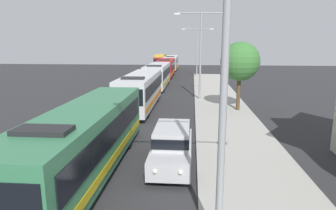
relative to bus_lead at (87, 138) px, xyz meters
The scene contains 11 objects.
bus_lead is the anchor object (origin of this frame).
bus_second_in_line 13.61m from the bus_lead, 90.00° to the left, with size 2.58×11.07×3.21m.
bus_middle 26.38m from the bus_lead, 90.00° to the left, with size 2.58×11.27×3.21m.
bus_fourth_in_line 39.05m from the bus_lead, 90.00° to the left, with size 2.58×10.95×3.21m.
bus_rear 51.84m from the bus_lead, 90.00° to the left, with size 2.58×11.37×3.21m.
white_suv 3.98m from the bus_lead, 19.51° to the left, with size 1.86×5.09×1.90m.
box_truck_oncoming 59.38m from the bus_lead, 93.19° to the left, with size 2.35×8.14×3.15m.
streetlamp_near 7.84m from the bus_lead, 40.20° to the right, with size 6.37×0.28×7.97m.
streetlamp_mid 18.92m from the bus_lead, 73.08° to the left, with size 5.31×0.28×8.74m.
streetlamp_far 40.57m from the bus_lead, 82.32° to the left, with size 5.45×0.28×8.33m.
roadside_tree 15.79m from the bus_lead, 56.59° to the left, with size 3.28×3.28×5.79m.
Camera 1 is at (3.30, 0.24, 5.77)m, focal length 30.90 mm.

